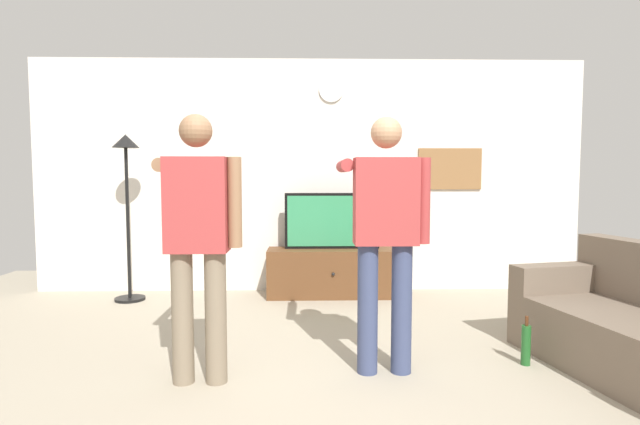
# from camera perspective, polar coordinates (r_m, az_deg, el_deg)

# --- Properties ---
(ground_plane) EXTENTS (8.40, 8.40, 0.00)m
(ground_plane) POSITION_cam_1_polar(r_m,az_deg,el_deg) (3.22, -0.83, -20.67)
(ground_plane) COLOR #9E937F
(back_wall) EXTENTS (6.40, 0.10, 2.70)m
(back_wall) POSITION_cam_1_polar(r_m,az_deg,el_deg) (5.87, -1.16, 4.19)
(back_wall) COLOR silver
(back_wall) RESTS_ON ground_plane
(tv_stand) EXTENTS (1.45, 0.46, 0.53)m
(tv_stand) POSITION_cam_1_polar(r_m,az_deg,el_deg) (5.63, 1.41, -6.90)
(tv_stand) COLOR brown
(tv_stand) RESTS_ON ground_plane
(television) EXTENTS (1.06, 0.07, 0.63)m
(television) POSITION_cam_1_polar(r_m,az_deg,el_deg) (5.60, 1.40, -0.96)
(television) COLOR black
(television) RESTS_ON tv_stand
(wall_clock) EXTENTS (0.28, 0.03, 0.28)m
(wall_clock) POSITION_cam_1_polar(r_m,az_deg,el_deg) (5.90, 1.31, 13.90)
(wall_clock) COLOR white
(framed_picture) EXTENTS (0.74, 0.04, 0.48)m
(framed_picture) POSITION_cam_1_polar(r_m,az_deg,el_deg) (6.05, 14.65, 4.87)
(framed_picture) COLOR olive
(floor_lamp) EXTENTS (0.32, 0.32, 1.80)m
(floor_lamp) POSITION_cam_1_polar(r_m,az_deg,el_deg) (5.72, -21.30, 3.25)
(floor_lamp) COLOR black
(floor_lamp) RESTS_ON ground_plane
(person_standing_nearer_lamp) EXTENTS (0.57, 0.78, 1.75)m
(person_standing_nearer_lamp) POSITION_cam_1_polar(r_m,az_deg,el_deg) (3.31, -13.82, -2.29)
(person_standing_nearer_lamp) COLOR #7A6B56
(person_standing_nearer_lamp) RESTS_ON ground_plane
(person_standing_nearer_couch) EXTENTS (0.60, 0.78, 1.75)m
(person_standing_nearer_couch) POSITION_cam_1_polar(r_m,az_deg,el_deg) (3.40, 7.47, -1.86)
(person_standing_nearer_couch) COLOR #384266
(person_standing_nearer_couch) RESTS_ON ground_plane
(beverage_bottle) EXTENTS (0.07, 0.07, 0.36)m
(beverage_bottle) POSITION_cam_1_polar(r_m,az_deg,el_deg) (3.96, 22.56, -13.81)
(beverage_bottle) COLOR #1E5923
(beverage_bottle) RESTS_ON ground_plane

